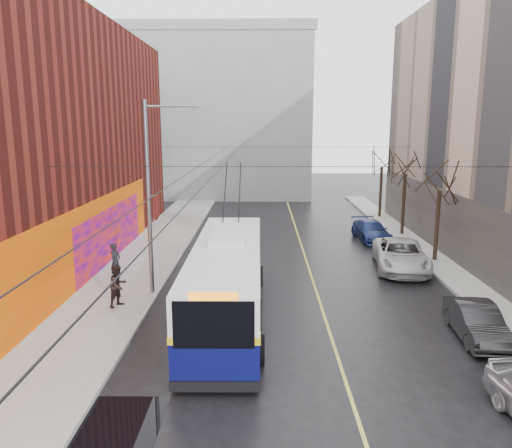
% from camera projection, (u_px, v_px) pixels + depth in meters
% --- Properties ---
extents(ground, '(140.00, 140.00, 0.00)m').
position_uv_depth(ground, '(303.00, 419.00, 13.67)').
color(ground, black).
rests_on(ground, ground).
extents(sidewalk_left, '(4.00, 60.00, 0.15)m').
position_uv_depth(sidewalk_left, '(128.00, 280.00, 25.51)').
color(sidewalk_left, gray).
rests_on(sidewalk_left, ground).
extents(sidewalk_right, '(2.00, 60.00, 0.15)m').
position_uv_depth(sidewalk_right, '(461.00, 282.00, 25.31)').
color(sidewalk_right, gray).
rests_on(sidewalk_right, ground).
extents(lane_line, '(0.12, 50.00, 0.01)m').
position_uv_depth(lane_line, '(310.00, 271.00, 27.38)').
color(lane_line, '#BFB74C').
rests_on(lane_line, ground).
extents(building_far, '(20.50, 12.10, 18.00)m').
position_uv_depth(building_far, '(219.00, 114.00, 56.07)').
color(building_far, gray).
rests_on(building_far, ground).
extents(streetlight_pole, '(2.65, 0.60, 9.00)m').
position_uv_depth(streetlight_pole, '(152.00, 193.00, 22.59)').
color(streetlight_pole, slate).
rests_on(streetlight_pole, ground).
extents(catenary_wires, '(18.00, 60.00, 0.22)m').
position_uv_depth(catenary_wires, '(236.00, 156.00, 26.95)').
color(catenary_wires, black).
extents(tree_near, '(3.20, 3.20, 6.40)m').
position_uv_depth(tree_near, '(441.00, 177.00, 28.27)').
color(tree_near, black).
rests_on(tree_near, ground).
extents(tree_mid, '(3.20, 3.20, 6.68)m').
position_uv_depth(tree_mid, '(406.00, 163.00, 35.08)').
color(tree_mid, black).
rests_on(tree_mid, ground).
extents(tree_far, '(3.20, 3.20, 6.57)m').
position_uv_depth(tree_far, '(382.00, 158.00, 41.97)').
color(tree_far, black).
rests_on(tree_far, ground).
extents(puddle, '(2.20, 3.40, 0.01)m').
position_uv_depth(puddle, '(117.00, 431.00, 13.11)').
color(puddle, black).
rests_on(puddle, ground).
extents(pigeons_flying, '(4.37, 2.14, 1.68)m').
position_uv_depth(pigeons_flying, '(224.00, 129.00, 22.66)').
color(pigeons_flying, slate).
extents(trolleybus, '(3.04, 12.73, 6.00)m').
position_uv_depth(trolleybus, '(227.00, 279.00, 20.51)').
color(trolleybus, '#090A43').
rests_on(trolleybus, ground).
extents(parked_car_b, '(1.70, 4.16, 1.34)m').
position_uv_depth(parked_car_b, '(477.00, 322.00, 18.65)').
color(parked_car_b, '#232325').
rests_on(parked_car_b, ground).
extents(parked_car_c, '(3.44, 6.16, 1.63)m').
position_uv_depth(parked_car_c, '(401.00, 255.00, 27.59)').
color(parked_car_c, silver).
rests_on(parked_car_c, ground).
extents(parked_car_d, '(2.34, 4.84, 1.36)m').
position_uv_depth(parked_car_d, '(371.00, 231.00, 34.51)').
color(parked_car_d, navy).
rests_on(parked_car_d, ground).
extents(following_car, '(2.15, 4.08, 1.32)m').
position_uv_depth(following_car, '(245.00, 234.00, 33.61)').
color(following_car, silver).
rests_on(following_car, ground).
extents(pedestrian_a, '(0.62, 0.78, 1.88)m').
position_uv_depth(pedestrian_a, '(115.00, 261.00, 25.33)').
color(pedestrian_a, black).
rests_on(pedestrian_a, sidewalk_left).
extents(pedestrian_b, '(1.07, 1.14, 1.86)m').
position_uv_depth(pedestrian_b, '(119.00, 286.00, 21.55)').
color(pedestrian_b, black).
rests_on(pedestrian_b, sidewalk_left).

